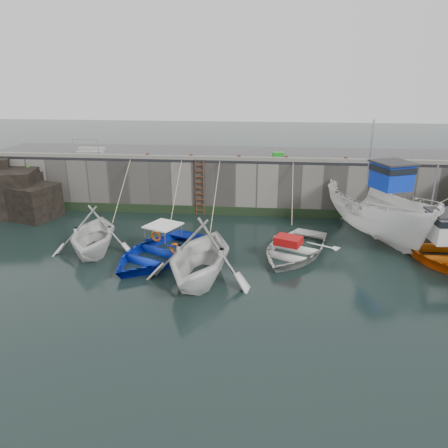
# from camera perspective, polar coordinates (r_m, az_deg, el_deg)

# --- Properties ---
(ground) EXTENTS (120.00, 120.00, 0.00)m
(ground) POSITION_cam_1_polar(r_m,az_deg,el_deg) (15.96, -1.40, -10.01)
(ground) COLOR black
(ground) RESTS_ON ground
(quay_back) EXTENTS (30.00, 5.00, 3.00)m
(quay_back) POSITION_cam_1_polar(r_m,az_deg,el_deg) (27.11, 1.84, 5.82)
(quay_back) COLOR slate
(quay_back) RESTS_ON ground
(road_back) EXTENTS (30.00, 5.00, 0.16)m
(road_back) POSITION_cam_1_polar(r_m,az_deg,el_deg) (26.78, 1.88, 9.11)
(road_back) COLOR black
(road_back) RESTS_ON quay_back
(kerb_back) EXTENTS (30.00, 0.30, 0.20)m
(kerb_back) POSITION_cam_1_polar(r_m,az_deg,el_deg) (24.45, 1.49, 8.56)
(kerb_back) COLOR slate
(kerb_back) RESTS_ON road_back
(algae_back) EXTENTS (30.00, 0.08, 0.50)m
(algae_back) POSITION_cam_1_polar(r_m,az_deg,el_deg) (25.00, 1.40, 1.68)
(algae_back) COLOR black
(algae_back) RESTS_ON ground
(rock_outcrop) EXTENTS (5.85, 4.24, 3.41)m
(rock_outcrop) POSITION_cam_1_polar(r_m,az_deg,el_deg) (28.00, -26.18, 3.76)
(rock_outcrop) COLOR black
(rock_outcrop) RESTS_ON ground
(ladder) EXTENTS (0.51, 0.08, 3.20)m
(ladder) POSITION_cam_1_polar(r_m,az_deg,el_deg) (24.81, -3.21, 4.74)
(ladder) COLOR #3F1E0F
(ladder) RESTS_ON ground
(boat_near_white) EXTENTS (4.71, 5.21, 2.41)m
(boat_near_white) POSITION_cam_1_polar(r_m,az_deg,el_deg) (20.97, -16.52, -3.41)
(boat_near_white) COLOR silver
(boat_near_white) RESTS_ON ground
(boat_near_white_rope) EXTENTS (0.04, 4.33, 3.10)m
(boat_near_white_rope) POSITION_cam_1_polar(r_m,az_deg,el_deg) (24.67, -12.95, 0.33)
(boat_near_white_rope) COLOR tan
(boat_near_white_rope) RESTS_ON ground
(boat_near_blue) EXTENTS (5.71, 6.47, 1.11)m
(boat_near_blue) POSITION_cam_1_polar(r_m,az_deg,el_deg) (19.59, -8.67, -4.44)
(boat_near_blue) COLOR #0C27B7
(boat_near_blue) RESTS_ON ground
(boat_near_blue_rope) EXTENTS (0.04, 4.74, 3.10)m
(boat_near_blue_rope) POSITION_cam_1_polar(r_m,az_deg,el_deg) (23.65, -6.06, -0.10)
(boat_near_blue_rope) COLOR tan
(boat_near_blue_rope) RESTS_ON ground
(boat_near_blacktrim) EXTENTS (5.17, 5.78, 2.75)m
(boat_near_blacktrim) POSITION_cam_1_polar(r_m,az_deg,el_deg) (17.54, -3.09, -7.17)
(boat_near_blacktrim) COLOR silver
(boat_near_blacktrim) RESTS_ON ground
(boat_near_blacktrim_rope) EXTENTS (0.04, 6.35, 3.10)m
(boat_near_blacktrim_rope) POSITION_cam_1_polar(r_m,az_deg,el_deg) (22.46, -1.02, -1.06)
(boat_near_blacktrim_rope) COLOR tan
(boat_near_blacktrim_rope) RESTS_ON ground
(boat_near_navy) EXTENTS (5.30, 6.06, 1.05)m
(boat_near_navy) POSITION_cam_1_polar(r_m,az_deg,el_deg) (20.05, 9.10, -3.88)
(boat_near_navy) COLOR silver
(boat_near_navy) RESTS_ON ground
(boat_near_navy_rope) EXTENTS (0.04, 3.88, 3.10)m
(boat_near_navy_rope) POSITION_cam_1_polar(r_m,az_deg,el_deg) (23.72, 8.63, -0.15)
(boat_near_navy_rope) COLOR tan
(boat_near_navy_rope) RESTS_ON ground
(boat_far_white) EXTENTS (5.65, 8.22, 5.97)m
(boat_far_white) POSITION_cam_1_polar(r_m,az_deg,el_deg) (22.73, 19.59, 1.35)
(boat_far_white) COLOR white
(boat_far_white) RESTS_ON ground
(boat_far_orange) EXTENTS (4.83, 6.45, 4.27)m
(boat_far_orange) POSITION_cam_1_polar(r_m,az_deg,el_deg) (21.76, 26.17, -2.67)
(boat_far_orange) COLOR orange
(boat_far_orange) RESTS_ON ground
(fish_crate) EXTENTS (0.68, 0.52, 0.30)m
(fish_crate) POSITION_cam_1_polar(r_m,az_deg,el_deg) (25.45, 7.09, 8.96)
(fish_crate) COLOR #1A8F1C
(fish_crate) RESTS_ON road_back
(railing) EXTENTS (1.60, 1.05, 1.00)m
(railing) POSITION_cam_1_polar(r_m,az_deg,el_deg) (27.53, -17.04, 9.16)
(railing) COLOR #A5A8AD
(railing) RESTS_ON road_back
(bollard_a) EXTENTS (0.18, 0.18, 0.28)m
(bollard_a) POSITION_cam_1_polar(r_m,az_deg,el_deg) (25.39, -9.95, 8.77)
(bollard_a) COLOR #3F1E0F
(bollard_a) RESTS_ON road_back
(bollard_b) EXTENTS (0.18, 0.18, 0.28)m
(bollard_b) POSITION_cam_1_polar(r_m,az_deg,el_deg) (24.84, -4.31, 8.78)
(bollard_b) COLOR #3F1E0F
(bollard_b) RESTS_ON road_back
(bollard_c) EXTENTS (0.18, 0.18, 0.28)m
(bollard_c) POSITION_cam_1_polar(r_m,az_deg,el_deg) (24.52, 1.98, 8.68)
(bollard_c) COLOR #3F1E0F
(bollard_c) RESTS_ON road_back
(bollard_d) EXTENTS (0.18, 0.18, 0.28)m
(bollard_d) POSITION_cam_1_polar(r_m,az_deg,el_deg) (24.49, 8.13, 8.49)
(bollard_d) COLOR #3F1E0F
(bollard_d) RESTS_ON road_back
(bollard_e) EXTENTS (0.18, 0.18, 0.28)m
(bollard_e) POSITION_cam_1_polar(r_m,az_deg,el_deg) (24.83, 15.60, 8.13)
(bollard_e) COLOR #3F1E0F
(bollard_e) RESTS_ON road_back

